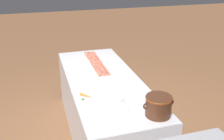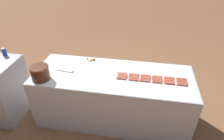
{
  "view_description": "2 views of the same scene",
  "coord_description": "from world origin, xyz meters",
  "px_view_note": "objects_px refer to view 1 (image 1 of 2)",
  "views": [
    {
      "loc": [
        0.77,
        2.97,
        2.25
      ],
      "look_at": [
        -0.13,
        -0.06,
        0.94
      ],
      "focal_mm": 42.31,
      "sensor_mm": 36.0,
      "label": 1
    },
    {
      "loc": [
        -2.33,
        -0.38,
        2.49
      ],
      "look_at": [
        0.05,
        0.02,
        0.9
      ],
      "focal_mm": 31.16,
      "sensor_mm": 36.0,
      "label": 2
    }
  ],
  "objects_px": {
    "hot_dog_0": "(94,53)",
    "hot_dog_29": "(98,74)",
    "hot_dog_11": "(106,73)",
    "hot_dog_6": "(92,53)",
    "hot_dog_2": "(99,60)",
    "hot_dog_19": "(90,57)",
    "hot_dog_10": "(103,68)",
    "hot_dog_27": "(93,65)",
    "hot_dog_23": "(101,73)",
    "serving_spoon": "(123,102)",
    "hot_dog_8": "(97,60)",
    "hot_dog_14": "(95,61)",
    "hot_dog_7": "(95,57)",
    "hot_dog_15": "(97,64)",
    "hot_dog_1": "(97,57)",
    "hot_dog_20": "(93,61)",
    "hot_dog_18": "(88,54)",
    "hot_dog_26": "(90,61)",
    "hot_dog_24": "(86,54)",
    "hot_dog_9": "(100,64)",
    "hot_dog_12": "(90,54)",
    "hot_dog_3": "(102,64)",
    "hot_dog_25": "(88,57)",
    "carrot": "(86,96)",
    "hot_dog_22": "(98,69)",
    "hot_dog_28": "(95,69)",
    "hot_dog_16": "(100,69)",
    "hot_dog_21": "(95,65)",
    "hot_dog_13": "(92,57)",
    "hot_dog_17": "(103,73)",
    "hot_dog_5": "(108,73)"
  },
  "relations": [
    {
      "from": "hot_dog_19",
      "to": "hot_dog_22",
      "type": "height_order",
      "value": "same"
    },
    {
      "from": "hot_dog_15",
      "to": "hot_dog_28",
      "type": "height_order",
      "value": "same"
    },
    {
      "from": "hot_dog_24",
      "to": "hot_dog_14",
      "type": "bearing_deg",
      "value": 101.78
    },
    {
      "from": "hot_dog_1",
      "to": "hot_dog_26",
      "type": "height_order",
      "value": "same"
    },
    {
      "from": "hot_dog_9",
      "to": "hot_dog_10",
      "type": "height_order",
      "value": "same"
    },
    {
      "from": "hot_dog_10",
      "to": "hot_dog_27",
      "type": "distance_m",
      "value": 0.2
    },
    {
      "from": "hot_dog_6",
      "to": "carrot",
      "type": "bearing_deg",
      "value": 74.95
    },
    {
      "from": "hot_dog_12",
      "to": "hot_dog_7",
      "type": "bearing_deg",
      "value": 102.1
    },
    {
      "from": "hot_dog_14",
      "to": "hot_dog_17",
      "type": "distance_m",
      "value": 0.49
    },
    {
      "from": "hot_dog_29",
      "to": "hot_dog_13",
      "type": "bearing_deg",
      "value": -95.86
    },
    {
      "from": "hot_dog_5",
      "to": "hot_dog_17",
      "type": "bearing_deg",
      "value": -8.34
    },
    {
      "from": "hot_dog_3",
      "to": "hot_dog_13",
      "type": "xyz_separation_m",
      "value": [
        0.07,
        -0.33,
        0.0
      ]
    },
    {
      "from": "hot_dog_23",
      "to": "hot_dog_16",
      "type": "bearing_deg",
      "value": -100.71
    },
    {
      "from": "hot_dog_0",
      "to": "hot_dog_29",
      "type": "distance_m",
      "value": 0.85
    },
    {
      "from": "serving_spoon",
      "to": "hot_dog_8",
      "type": "bearing_deg",
      "value": -91.17
    },
    {
      "from": "hot_dog_25",
      "to": "serving_spoon",
      "type": "relative_size",
      "value": 0.55
    },
    {
      "from": "hot_dog_21",
      "to": "hot_dog_28",
      "type": "xyz_separation_m",
      "value": [
        0.03,
        0.16,
        0.0
      ]
    },
    {
      "from": "hot_dog_3",
      "to": "hot_dog_25",
      "type": "distance_m",
      "value": 0.37
    },
    {
      "from": "hot_dog_25",
      "to": "hot_dog_26",
      "type": "height_order",
      "value": "same"
    },
    {
      "from": "hot_dog_13",
      "to": "hot_dog_19",
      "type": "xyz_separation_m",
      "value": [
        0.04,
        -0.0,
        0.0
      ]
    },
    {
      "from": "hot_dog_14",
      "to": "hot_dog_28",
      "type": "bearing_deg",
      "value": 78.02
    },
    {
      "from": "hot_dog_12",
      "to": "hot_dog_13",
      "type": "bearing_deg",
      "value": 89.99
    },
    {
      "from": "hot_dog_5",
      "to": "hot_dog_18",
      "type": "bearing_deg",
      "value": -83.14
    },
    {
      "from": "hot_dog_11",
      "to": "hot_dog_6",
      "type": "bearing_deg",
      "value": -90.3
    },
    {
      "from": "hot_dog_25",
      "to": "carrot",
      "type": "height_order",
      "value": "carrot"
    },
    {
      "from": "hot_dog_3",
      "to": "hot_dog_12",
      "type": "relative_size",
      "value": 1.0
    },
    {
      "from": "hot_dog_16",
      "to": "hot_dog_9",
      "type": "bearing_deg",
      "value": -102.99
    },
    {
      "from": "hot_dog_11",
      "to": "hot_dog_12",
      "type": "relative_size",
      "value": 1.0
    },
    {
      "from": "hot_dog_7",
      "to": "hot_dog_15",
      "type": "distance_m",
      "value": 0.33
    },
    {
      "from": "hot_dog_16",
      "to": "hot_dog_29",
      "type": "height_order",
      "value": "same"
    },
    {
      "from": "hot_dog_2",
      "to": "hot_dog_19",
      "type": "height_order",
      "value": "same"
    },
    {
      "from": "hot_dog_1",
      "to": "hot_dog_20",
      "type": "relative_size",
      "value": 1.0
    },
    {
      "from": "hot_dog_9",
      "to": "hot_dog_24",
      "type": "relative_size",
      "value": 1.0
    },
    {
      "from": "hot_dog_24",
      "to": "hot_dog_27",
      "type": "xyz_separation_m",
      "value": [
        -0.0,
        0.5,
        0.0
      ]
    },
    {
      "from": "hot_dog_8",
      "to": "hot_dog_27",
      "type": "height_order",
      "value": "same"
    },
    {
      "from": "hot_dog_18",
      "to": "hot_dog_6",
      "type": "bearing_deg",
      "value": 179.74
    },
    {
      "from": "serving_spoon",
      "to": "hot_dog_14",
      "type": "bearing_deg",
      "value": -89.66
    },
    {
      "from": "hot_dog_28",
      "to": "hot_dog_19",
      "type": "bearing_deg",
      "value": -93.81
    },
    {
      "from": "hot_dog_11",
      "to": "hot_dog_20",
      "type": "height_order",
      "value": "same"
    },
    {
      "from": "hot_dog_8",
      "to": "hot_dog_17",
      "type": "height_order",
      "value": "same"
    },
    {
      "from": "hot_dog_3",
      "to": "hot_dog_14",
      "type": "distance_m",
      "value": 0.18
    },
    {
      "from": "hot_dog_22",
      "to": "hot_dog_28",
      "type": "bearing_deg",
      "value": -7.89
    },
    {
      "from": "hot_dog_23",
      "to": "hot_dog_10",
      "type": "bearing_deg",
      "value": -112.96
    },
    {
      "from": "hot_dog_3",
      "to": "hot_dog_10",
      "type": "height_order",
      "value": "same"
    },
    {
      "from": "hot_dog_23",
      "to": "hot_dog_27",
      "type": "height_order",
      "value": "same"
    },
    {
      "from": "hot_dog_16",
      "to": "hot_dog_21",
      "type": "distance_m",
      "value": 0.17
    },
    {
      "from": "hot_dog_9",
      "to": "hot_dog_14",
      "type": "xyz_separation_m",
      "value": [
        0.04,
        -0.17,
        0.0
      ]
    },
    {
      "from": "hot_dog_6",
      "to": "hot_dog_18",
      "type": "height_order",
      "value": "same"
    },
    {
      "from": "hot_dog_29",
      "to": "hot_dog_28",
      "type": "bearing_deg",
      "value": -89.24
    },
    {
      "from": "hot_dog_12",
      "to": "hot_dog_29",
      "type": "relative_size",
      "value": 1.0
    }
  ]
}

